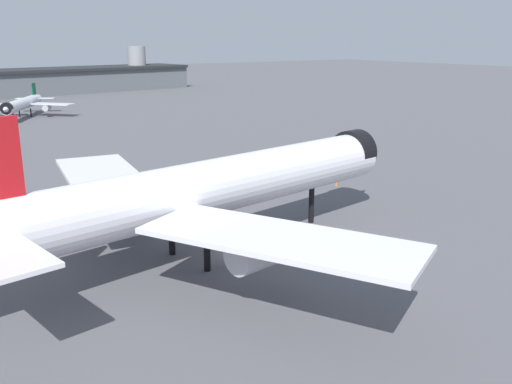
{
  "coord_description": "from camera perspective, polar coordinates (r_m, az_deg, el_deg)",
  "views": [
    {
      "loc": [
        -32.52,
        -51.7,
        24.31
      ],
      "look_at": [
        5.21,
        2.13,
        6.24
      ],
      "focal_mm": 39.32,
      "sensor_mm": 36.0,
      "label": 1
    }
  ],
  "objects": [
    {
      "name": "airliner_near_gate",
      "position": [
        62.77,
        -5.25,
        0.22
      ],
      "size": [
        63.44,
        57.35,
        18.1
      ],
      "rotation": [
        0.0,
        0.0,
        0.14
      ],
      "color": "white",
      "rests_on": "ground"
    },
    {
      "name": "traffic_cone_wingtip",
      "position": [
        96.73,
        8.17,
        0.83
      ],
      "size": [
        0.47,
        0.47,
        0.59
      ],
      "primitive_type": "cone",
      "color": "#F2600C",
      "rests_on": "ground"
    },
    {
      "name": "airliner_far_taxiway",
      "position": [
        193.15,
        -22.63,
        8.27
      ],
      "size": [
        28.07,
        31.24,
        9.89
      ],
      "rotation": [
        0.0,
        0.0,
        4.18
      ],
      "color": "silver",
      "rests_on": "ground"
    },
    {
      "name": "ground",
      "position": [
        65.74,
        -2.67,
        -6.35
      ],
      "size": [
        900.0,
        900.0,
        0.0
      ],
      "primitive_type": "plane",
      "color": "#56565B"
    }
  ]
}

